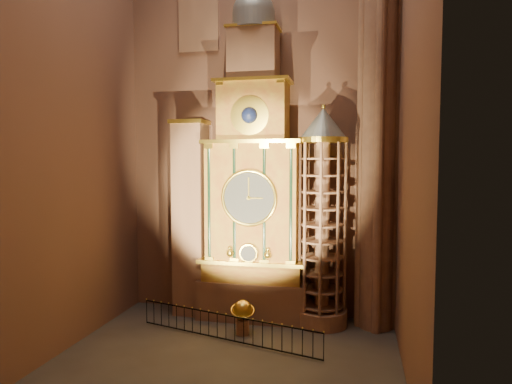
% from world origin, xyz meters
% --- Properties ---
extents(floor, '(14.00, 14.00, 0.00)m').
position_xyz_m(floor, '(0.00, 0.00, 0.00)').
color(floor, '#383330').
rests_on(floor, ground).
extents(wall_back, '(22.00, 0.00, 22.00)m').
position_xyz_m(wall_back, '(0.00, 6.00, 11.00)').
color(wall_back, brown).
rests_on(wall_back, floor).
extents(wall_left, '(0.00, 22.00, 22.00)m').
position_xyz_m(wall_left, '(-7.00, 0.00, 11.00)').
color(wall_left, brown).
rests_on(wall_left, floor).
extents(wall_right, '(0.00, 22.00, 22.00)m').
position_xyz_m(wall_right, '(7.00, 0.00, 11.00)').
color(wall_right, brown).
rests_on(wall_right, floor).
extents(astronomical_clock, '(5.60, 2.41, 16.70)m').
position_xyz_m(astronomical_clock, '(0.00, 4.96, 6.68)').
color(astronomical_clock, '#8C634C').
rests_on(astronomical_clock, floor).
extents(portrait_tower, '(1.80, 1.60, 10.20)m').
position_xyz_m(portrait_tower, '(-3.40, 4.98, 5.15)').
color(portrait_tower, '#8C634C').
rests_on(portrait_tower, floor).
extents(stair_turret, '(2.50, 2.50, 10.80)m').
position_xyz_m(stair_turret, '(3.50, 4.70, 5.27)').
color(stair_turret, '#8C634C').
rests_on(stair_turret, floor).
extents(gothic_pier, '(2.04, 2.04, 22.00)m').
position_xyz_m(gothic_pier, '(6.10, 5.00, 11.00)').
color(gothic_pier, '#8C634C').
rests_on(gothic_pier, floor).
extents(stained_glass_window, '(2.20, 0.14, 5.20)m').
position_xyz_m(stained_glass_window, '(-3.20, 5.92, 16.50)').
color(stained_glass_window, navy).
rests_on(stained_glass_window, wall_back).
extents(celestial_globe, '(1.38, 1.34, 1.61)m').
position_xyz_m(celestial_globe, '(-0.00, 2.66, 0.97)').
color(celestial_globe, '#8C634C').
rests_on(celestial_globe, floor).
extents(iron_railing, '(8.90, 2.51, 1.17)m').
position_xyz_m(iron_railing, '(-0.53, 1.67, 0.64)').
color(iron_railing, black).
rests_on(iron_railing, floor).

